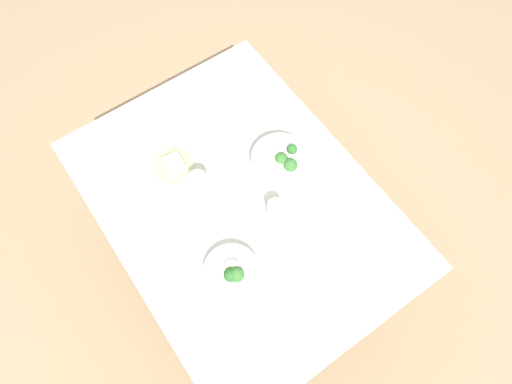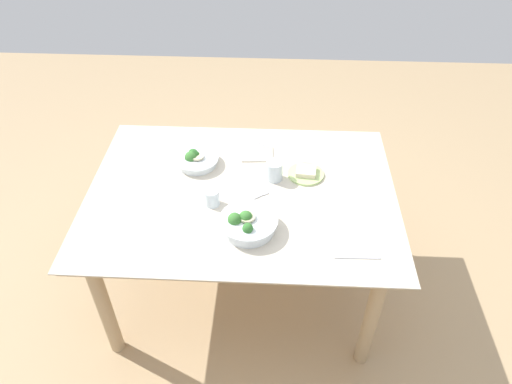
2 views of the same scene
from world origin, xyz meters
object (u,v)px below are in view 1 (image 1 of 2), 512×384
(bread_side_plate, at_px, (174,165))
(table_knife_left, at_px, (248,82))
(broccoli_bowl_far, at_px, (232,272))
(broccoli_bowl_near, at_px, (281,161))
(fork_by_far_bowl, at_px, (150,238))
(water_glass_center, at_px, (275,209))
(water_glass_side, at_px, (198,183))
(fork_by_near_bowl, at_px, (234,183))
(napkin_folded_upper, at_px, (172,228))

(bread_side_plate, xyz_separation_m, table_knife_left, (0.20, -0.54, -0.01))
(broccoli_bowl_far, xyz_separation_m, broccoli_bowl_near, (0.29, -0.46, 0.01))
(fork_by_far_bowl, bearing_deg, water_glass_center, -74.37)
(broccoli_bowl_near, distance_m, bread_side_plate, 0.48)
(water_glass_center, xyz_separation_m, table_knife_left, (0.64, -0.30, -0.04))
(broccoli_bowl_far, xyz_separation_m, water_glass_side, (0.41, -0.10, 0.02))
(fork_by_far_bowl, bearing_deg, table_knife_left, -22.98)
(bread_side_plate, distance_m, water_glass_center, 0.51)
(water_glass_side, xyz_separation_m, fork_by_near_bowl, (-0.07, -0.14, -0.05))
(water_glass_center, bearing_deg, broccoli_bowl_far, 111.60)
(water_glass_center, bearing_deg, bread_side_plate, 28.30)
(broccoli_bowl_far, xyz_separation_m, napkin_folded_upper, (0.31, 0.10, -0.03))
(table_knife_left, height_order, napkin_folded_upper, napkin_folded_upper)
(table_knife_left, bearing_deg, fork_by_near_bowl, -42.37)
(broccoli_bowl_far, height_order, napkin_folded_upper, broccoli_bowl_far)
(water_glass_center, height_order, fork_by_near_bowl, water_glass_center)
(broccoli_bowl_near, relative_size, napkin_folded_upper, 1.54)
(water_glass_side, distance_m, fork_by_near_bowl, 0.16)
(water_glass_center, xyz_separation_m, fork_by_far_bowl, (0.21, 0.50, -0.04))
(broccoli_bowl_near, distance_m, napkin_folded_upper, 0.56)
(bread_side_plate, xyz_separation_m, fork_by_near_bowl, (-0.22, -0.18, -0.01))
(water_glass_side, height_order, fork_by_near_bowl, water_glass_side)
(fork_by_far_bowl, xyz_separation_m, fork_by_near_bowl, (0.01, -0.43, 0.00))
(napkin_folded_upper, bearing_deg, fork_by_near_bowl, -85.33)
(fork_by_far_bowl, bearing_deg, bread_side_plate, -8.86)
(broccoli_bowl_near, relative_size, fork_by_near_bowl, 2.72)
(fork_by_near_bowl, bearing_deg, water_glass_side, 28.37)
(broccoli_bowl_far, height_order, water_glass_side, water_glass_side)
(water_glass_side, height_order, fork_by_far_bowl, water_glass_side)
(napkin_folded_upper, bearing_deg, broccoli_bowl_near, -91.76)
(water_glass_side, bearing_deg, fork_by_far_bowl, 104.96)
(broccoli_bowl_near, distance_m, fork_by_far_bowl, 0.66)
(fork_by_far_bowl, distance_m, napkin_folded_upper, 0.10)
(water_glass_side, xyz_separation_m, napkin_folded_upper, (-0.09, 0.20, -0.05))
(broccoli_bowl_far, xyz_separation_m, bread_side_plate, (0.56, -0.06, -0.02))
(broccoli_bowl_near, bearing_deg, table_knife_left, -16.94)
(water_glass_center, height_order, table_knife_left, water_glass_center)
(fork_by_near_bowl, xyz_separation_m, napkin_folded_upper, (-0.03, 0.34, 0.00))
(fork_by_far_bowl, xyz_separation_m, napkin_folded_upper, (-0.02, -0.10, 0.00))
(broccoli_bowl_far, height_order, table_knife_left, broccoli_bowl_far)
(broccoli_bowl_far, bearing_deg, bread_side_plate, -6.25)
(broccoli_bowl_near, bearing_deg, fork_by_near_bowl, 78.74)
(water_glass_center, relative_size, water_glass_side, 0.81)
(broccoli_bowl_far, relative_size, water_glass_side, 2.23)
(broccoli_bowl_far, relative_size, napkin_folded_upper, 1.33)
(water_glass_center, distance_m, fork_by_far_bowl, 0.54)
(napkin_folded_upper, bearing_deg, water_glass_side, -64.49)
(water_glass_side, bearing_deg, table_knife_left, -54.69)
(broccoli_bowl_near, xyz_separation_m, fork_by_near_bowl, (0.04, 0.22, -0.04))
(water_glass_side, bearing_deg, fork_by_near_bowl, -115.34)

